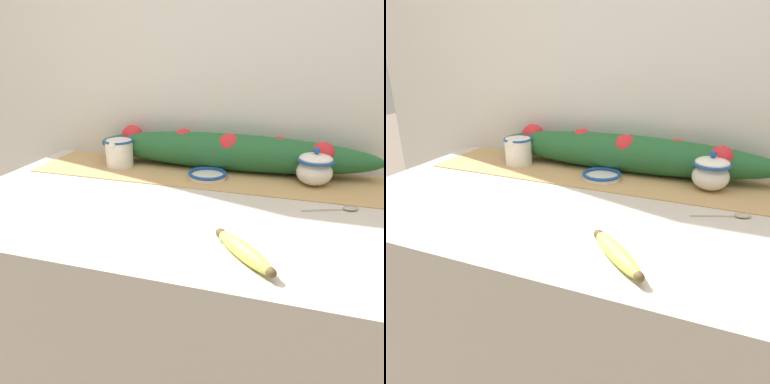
# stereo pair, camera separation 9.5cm
# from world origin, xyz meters

# --- Properties ---
(countertop) EXTENTS (1.39, 0.74, 0.87)m
(countertop) POSITION_xyz_m (0.00, 0.00, 0.43)
(countertop) COLOR beige
(countertop) RESTS_ON ground_plane
(back_wall) EXTENTS (2.19, 0.04, 2.40)m
(back_wall) POSITION_xyz_m (0.00, 0.39, 1.20)
(back_wall) COLOR silver
(back_wall) RESTS_ON ground_plane
(table_runner) EXTENTS (1.28, 0.27, 0.00)m
(table_runner) POSITION_xyz_m (0.00, 0.23, 0.87)
(table_runner) COLOR tan
(table_runner) RESTS_ON countertop
(cream_pitcher) EXTENTS (0.10, 0.12, 0.10)m
(cream_pitcher) POSITION_xyz_m (-0.37, 0.23, 0.92)
(cream_pitcher) COLOR white
(cream_pitcher) RESTS_ON countertop
(sugar_bowl) EXTENTS (0.11, 0.11, 0.12)m
(sugar_bowl) POSITION_xyz_m (0.27, 0.23, 0.92)
(sugar_bowl) COLOR white
(sugar_bowl) RESTS_ON countertop
(small_dish) EXTENTS (0.12, 0.12, 0.02)m
(small_dish) POSITION_xyz_m (-0.05, 0.19, 0.88)
(small_dish) COLOR white
(small_dish) RESTS_ON countertop
(banana) EXTENTS (0.15, 0.16, 0.03)m
(banana) POSITION_xyz_m (0.14, -0.25, 0.88)
(banana) COLOR #CCD156
(banana) RESTS_ON countertop
(spoon) EXTENTS (0.15, 0.07, 0.01)m
(spoon) POSITION_xyz_m (0.36, 0.06, 0.87)
(spoon) COLOR #A89E89
(spoon) RESTS_ON countertop
(poinsettia_garland) EXTENTS (0.96, 0.13, 0.13)m
(poinsettia_garland) POSITION_xyz_m (-0.00, 0.30, 0.93)
(poinsettia_garland) COLOR #235B2D
(poinsettia_garland) RESTS_ON countertop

